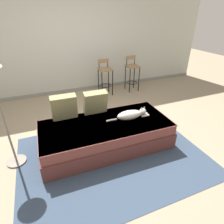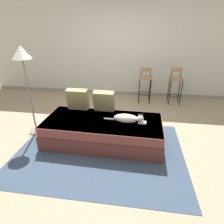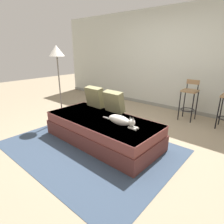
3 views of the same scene
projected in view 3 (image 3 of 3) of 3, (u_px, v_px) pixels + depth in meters
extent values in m
plane|color=gray|center=(116.00, 133.00, 3.69)|extent=(16.00, 16.00, 0.00)
cube|color=#B7BCB2|center=(171.00, 60.00, 4.88)|extent=(8.00, 0.10, 2.60)
cube|color=gray|center=(166.00, 106.00, 5.25)|extent=(8.00, 0.02, 0.09)
cube|color=#334256|center=(90.00, 147.00, 3.18)|extent=(2.79, 2.06, 0.01)
cube|color=brown|center=(102.00, 134.00, 3.36)|extent=(2.11, 1.00, 0.27)
cube|color=brown|center=(102.00, 123.00, 3.29)|extent=(2.07, 0.96, 0.17)
cube|color=brown|center=(102.00, 119.00, 3.26)|extent=(2.08, 0.97, 0.02)
cube|color=#847F56|center=(95.00, 97.00, 3.82)|extent=(0.41, 0.22, 0.42)
cube|color=#847F56|center=(114.00, 102.00, 3.49)|extent=(0.40, 0.23, 0.41)
ellipsoid|color=white|center=(119.00, 120.00, 2.96)|extent=(0.43, 0.19, 0.15)
sphere|color=white|center=(132.00, 123.00, 2.80)|extent=(0.11, 0.11, 0.11)
cone|color=gray|center=(130.00, 118.00, 2.79)|extent=(0.03, 0.03, 0.04)
cone|color=gray|center=(133.00, 118.00, 2.76)|extent=(0.03, 0.03, 0.04)
cylinder|color=white|center=(132.00, 128.00, 2.78)|extent=(0.14, 0.04, 0.04)
cylinder|color=white|center=(135.00, 127.00, 2.82)|extent=(0.14, 0.04, 0.04)
cylinder|color=gray|center=(107.00, 118.00, 3.20)|extent=(0.18, 0.04, 0.03)
cylinder|color=black|center=(179.00, 106.00, 4.29)|extent=(0.02, 0.02, 0.67)
cylinder|color=black|center=(192.00, 109.00, 4.11)|extent=(0.02, 0.02, 0.67)
cylinder|color=black|center=(184.00, 103.00, 4.50)|extent=(0.02, 0.02, 0.67)
cylinder|color=black|center=(197.00, 106.00, 4.32)|extent=(0.02, 0.02, 0.67)
torus|color=black|center=(187.00, 110.00, 4.33)|extent=(0.31, 0.31, 0.02)
cube|color=olive|center=(190.00, 91.00, 4.19)|extent=(0.32, 0.32, 0.04)
cylinder|color=black|center=(187.00, 86.00, 4.33)|extent=(0.02, 0.02, 0.20)
cylinder|color=black|center=(198.00, 87.00, 4.18)|extent=(0.02, 0.02, 0.20)
cube|color=olive|center=(193.00, 82.00, 4.23)|extent=(0.28, 0.03, 0.10)
cylinder|color=black|center=(218.00, 114.00, 3.80)|extent=(0.02, 0.02, 0.67)
cylinder|color=black|center=(221.00, 110.00, 4.00)|extent=(0.02, 0.02, 0.67)
cylinder|color=slate|center=(63.00, 120.00, 4.35)|extent=(0.28, 0.28, 0.02)
cylinder|color=slate|center=(60.00, 90.00, 4.12)|extent=(0.03, 0.03, 1.44)
cone|color=silver|center=(56.00, 51.00, 3.85)|extent=(0.32, 0.32, 0.22)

